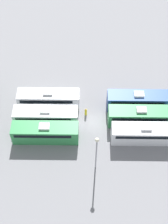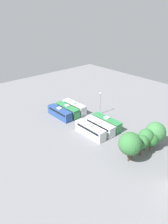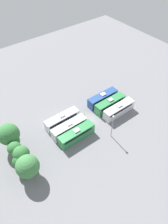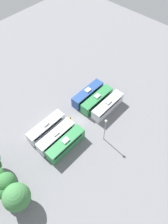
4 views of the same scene
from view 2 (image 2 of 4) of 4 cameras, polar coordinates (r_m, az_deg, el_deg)
The scene contains 15 objects.
ground_plane at distance 70.13m, azimuth -0.53°, elevation -2.56°, with size 110.46×110.46×0.00m, color gray.
bus_0 at distance 76.61m, azimuth -2.55°, elevation 1.41°, with size 2.61×10.29×3.44m.
bus_1 at distance 74.47m, azimuth -4.36°, elevation 0.60°, with size 2.61×10.29×3.44m.
bus_2 at distance 72.69m, azimuth -6.37°, elevation -0.15°, with size 2.61×10.29×3.44m.
bus_3 at distance 66.61m, azimuth 5.88°, elevation -2.69°, with size 2.61×10.29×3.44m.
bus_4 at distance 64.49m, azimuth 4.10°, elevation -3.64°, with size 2.61×10.29×3.44m.
bus_5 at distance 62.34m, azimuth 1.66°, elevation -4.70°, with size 2.61×10.29×3.44m.
worker_person at distance 68.03m, azimuth -0.78°, elevation -2.80°, with size 0.36×0.36×1.62m.
light_pole at distance 73.18m, azimuth 4.25°, elevation 3.26°, with size 0.60×0.60×7.88m.
tree_0 at distance 59.68m, azimuth 18.15°, elevation -5.02°, with size 5.36×5.36×6.73m.
tree_1 at distance 57.72m, azimuth 17.17°, elevation -6.95°, with size 3.49×3.49×4.98m.
tree_2 at distance 56.92m, azimuth 15.88°, elevation -6.13°, with size 3.90×3.90×6.13m.
tree_3 at distance 54.94m, azimuth 14.83°, elevation -7.56°, with size 3.39×3.39×5.65m.
tree_4 at distance 53.65m, azimuth 12.66°, elevation -8.50°, with size 3.33×3.33×5.34m.
tree_5 at distance 51.80m, azimuth 11.92°, elevation -8.10°, with size 5.48×5.48×7.67m.
Camera 2 is at (40.60, 46.43, 33.38)m, focal length 35.00 mm.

